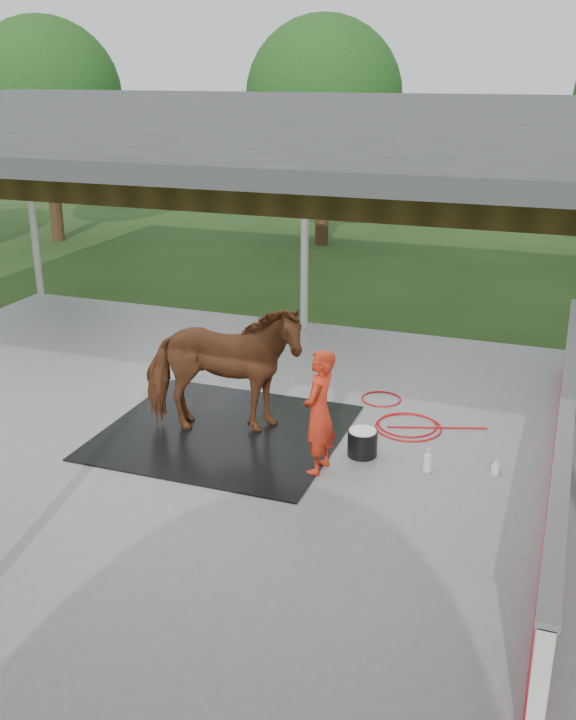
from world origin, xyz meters
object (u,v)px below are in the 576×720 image
(horse, at_px, (222,369))
(handler, at_px, (319,412))
(dasher_board, at_px, (562,446))
(wash_bucket, at_px, (362,443))

(horse, xyz_separation_m, handler, (1.47, -0.57, -0.13))
(dasher_board, relative_size, handler, 5.35)
(dasher_board, distance_m, handler, 2.70)
(dasher_board, height_order, horse, horse)
(wash_bucket, bearing_deg, handler, -124.39)
(horse, distance_m, handler, 1.58)
(dasher_board, height_order, handler, handler)
(horse, bearing_deg, wash_bucket, -108.37)
(horse, xyz_separation_m, wash_bucket, (1.85, -0.01, -0.71))
(dasher_board, bearing_deg, handler, -169.80)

